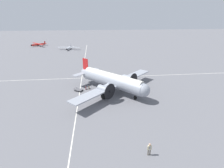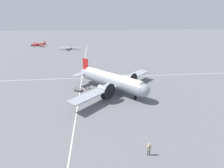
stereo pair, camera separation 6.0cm
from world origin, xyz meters
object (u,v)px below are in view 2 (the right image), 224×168
object	(u,v)px
crew_foreground	(149,148)
light_aircraft_distant	(38,44)
suitcase_near_door	(86,88)
light_aircraft_taxiing	(69,48)
airliner_main	(114,81)
suitcase_upright_spare	(89,88)
baggage_cart	(79,90)

from	to	relation	value
crew_foreground	light_aircraft_distant	distance (m)	84.32
suitcase_near_door	light_aircraft_taxiing	xyz separation A→B (m)	(-46.02, -9.06, 0.52)
crew_foreground	light_aircraft_distant	bearing A→B (deg)	-72.65
airliner_main	suitcase_near_door	size ratio (longest dim) A/B	30.45
airliner_main	crew_foreground	bearing A→B (deg)	-37.27
suitcase_upright_spare	suitcase_near_door	bearing A→B (deg)	-77.61
baggage_cart	light_aircraft_taxiing	xyz separation A→B (m)	(-46.69, -7.54, 0.53)
crew_foreground	suitcase_near_door	xyz separation A→B (m)	(-19.81, -7.78, -0.72)
baggage_cart	light_aircraft_taxiing	size ratio (longest dim) A/B	0.20
suitcase_upright_spare	baggage_cart	world-z (taller)	suitcase_upright_spare
suitcase_near_door	suitcase_upright_spare	bearing A→B (deg)	102.39
suitcase_near_door	light_aircraft_distant	bearing A→B (deg)	-156.03
crew_foreground	light_aircraft_taxiing	world-z (taller)	light_aircraft_taxiing
crew_foreground	light_aircraft_taxiing	bearing A→B (deg)	-81.62
crew_foreground	light_aircraft_taxiing	xyz separation A→B (m)	(-65.83, -16.85, -0.20)
crew_foreground	suitcase_near_door	size ratio (longest dim) A/B	2.75
crew_foreground	suitcase_upright_spare	distance (m)	21.20
suitcase_near_door	suitcase_upright_spare	xyz separation A→B (m)	(-0.14, 0.65, 0.01)
airliner_main	light_aircraft_taxiing	distance (m)	50.28
crew_foreground	suitcase_upright_spare	world-z (taller)	crew_foreground
airliner_main	light_aircraft_taxiing	size ratio (longest dim) A/B	1.85
light_aircraft_distant	baggage_cart	bearing A→B (deg)	70.89
light_aircraft_taxiing	suitcase_near_door	bearing A→B (deg)	19.68
suitcase_upright_spare	light_aircraft_distant	size ratio (longest dim) A/B	0.07
suitcase_upright_spare	light_aircraft_distant	distance (m)	63.20
light_aircraft_taxiing	crew_foreground	bearing A→B (deg)	22.89
airliner_main	light_aircraft_taxiing	bearing A→B (deg)	153.44
suitcase_upright_spare	light_aircraft_distant	xyz separation A→B (m)	(-57.47, -26.27, 0.55)
suitcase_near_door	light_aircraft_distant	size ratio (longest dim) A/B	0.07
airliner_main	baggage_cart	bearing A→B (deg)	-143.95
suitcase_near_door	airliner_main	bearing A→B (deg)	70.95
crew_foreground	suitcase_near_door	world-z (taller)	crew_foreground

